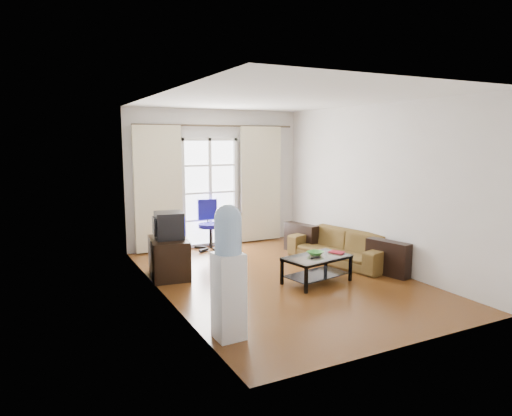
{
  "coord_description": "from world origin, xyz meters",
  "views": [
    {
      "loc": [
        -3.4,
        -5.86,
        2.11
      ],
      "look_at": [
        -0.24,
        0.35,
        1.07
      ],
      "focal_mm": 32.0,
      "sensor_mm": 36.0,
      "label": 1
    }
  ],
  "objects_px": {
    "coffee_table": "(317,266)",
    "water_cooler": "(228,269)",
    "tv_stand": "(169,258)",
    "sofa": "(340,247)",
    "task_chair": "(210,235)",
    "crt_tv": "(168,225)"
  },
  "relations": [
    {
      "from": "sofa",
      "to": "tv_stand",
      "type": "bearing_deg",
      "value": -113.64
    },
    {
      "from": "sofa",
      "to": "coffee_table",
      "type": "distance_m",
      "value": 1.26
    },
    {
      "from": "coffee_table",
      "to": "water_cooler",
      "type": "height_order",
      "value": "water_cooler"
    },
    {
      "from": "crt_tv",
      "to": "sofa",
      "type": "bearing_deg",
      "value": -2.61
    },
    {
      "from": "sofa",
      "to": "water_cooler",
      "type": "xyz_separation_m",
      "value": [
        -2.95,
        -1.93,
        0.49
      ]
    },
    {
      "from": "tv_stand",
      "to": "crt_tv",
      "type": "bearing_deg",
      "value": 83.66
    },
    {
      "from": "sofa",
      "to": "task_chair",
      "type": "bearing_deg",
      "value": -152.33
    },
    {
      "from": "tv_stand",
      "to": "task_chair",
      "type": "distance_m",
      "value": 1.85
    },
    {
      "from": "sofa",
      "to": "crt_tv",
      "type": "distance_m",
      "value": 2.98
    },
    {
      "from": "tv_stand",
      "to": "sofa",
      "type": "bearing_deg",
      "value": -2.45
    },
    {
      "from": "sofa",
      "to": "tv_stand",
      "type": "relative_size",
      "value": 2.44
    },
    {
      "from": "coffee_table",
      "to": "water_cooler",
      "type": "xyz_separation_m",
      "value": [
        -1.93,
        -1.17,
        0.5
      ]
    },
    {
      "from": "sofa",
      "to": "water_cooler",
      "type": "distance_m",
      "value": 3.56
    },
    {
      "from": "coffee_table",
      "to": "crt_tv",
      "type": "relative_size",
      "value": 2.16
    },
    {
      "from": "sofa",
      "to": "coffee_table",
      "type": "relative_size",
      "value": 1.86
    },
    {
      "from": "tv_stand",
      "to": "task_chair",
      "type": "relative_size",
      "value": 0.86
    },
    {
      "from": "task_chair",
      "to": "water_cooler",
      "type": "height_order",
      "value": "water_cooler"
    },
    {
      "from": "tv_stand",
      "to": "water_cooler",
      "type": "height_order",
      "value": "water_cooler"
    },
    {
      "from": "tv_stand",
      "to": "task_chair",
      "type": "xyz_separation_m",
      "value": [
        1.22,
        1.39,
        -0.02
      ]
    },
    {
      "from": "task_chair",
      "to": "water_cooler",
      "type": "relative_size",
      "value": 0.66
    },
    {
      "from": "coffee_table",
      "to": "task_chair",
      "type": "bearing_deg",
      "value": 103.66
    },
    {
      "from": "tv_stand",
      "to": "task_chair",
      "type": "height_order",
      "value": "task_chair"
    }
  ]
}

